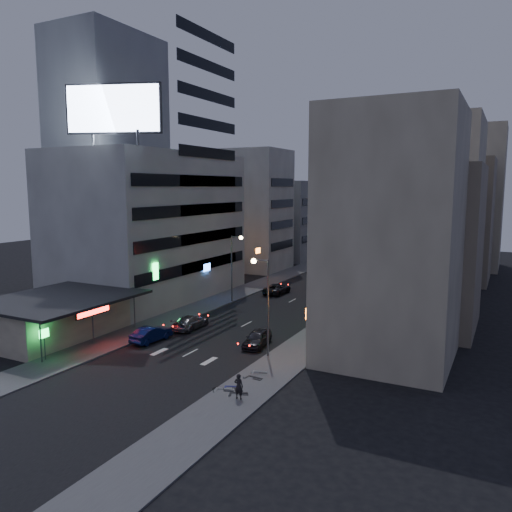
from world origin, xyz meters
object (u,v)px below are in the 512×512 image
Objects in this scene: parked_car_right_near at (257,338)px; parked_car_right_mid at (322,309)px; person at (239,386)px; road_car_silver at (191,322)px; scooter_silver_b at (268,365)px; parked_car_right_far at (344,286)px; scooter_blue at (241,379)px; scooter_black_b at (263,371)px; scooter_silver_a at (235,381)px; road_car_blue at (151,334)px; parked_car_left at (277,289)px; scooter_black_a at (248,384)px.

parked_car_right_mid is at bearing 76.50° from parked_car_right_near.
person reaches higher than parked_car_right_near.
scooter_silver_b is (11.98, -7.26, -0.05)m from road_car_silver.
road_car_silver reaches higher than scooter_silver_b.
parked_car_right_far reaches higher than parked_car_right_near.
scooter_blue is 2.07m from scooter_black_b.
scooter_blue is (1.81, -21.49, -0.06)m from parked_car_right_mid.
scooter_silver_b is at bearing -26.03° from scooter_silver_a.
parked_car_right_far is (-0.31, 26.16, 0.02)m from parked_car_right_near.
road_car_blue is at bearing -167.90° from parked_car_right_near.
road_car_blue reaches higher than scooter_black_b.
parked_car_right_near is 9.66m from road_car_blue.
person reaches higher than road_car_blue.
road_car_blue is at bearing 87.14° from parked_car_left.
parked_car_right_near is at bearing 0.09° from scooter_black_a.
scooter_silver_a is at bearing -79.34° from parked_car_right_near.
parked_car_right_far is 2.96× the size of person.
road_car_silver reaches higher than scooter_blue.
parked_car_right_mid is at bearing -134.27° from road_car_silver.
scooter_silver_a is (10.53, -29.82, 0.04)m from parked_car_left.
road_car_blue reaches higher than road_car_silver.
person is at bearing 170.35° from scooter_silver_b.
scooter_black_a is (4.15, -9.43, -0.02)m from parked_car_right_near.
person is 0.92× the size of scooter_black_a.
road_car_blue reaches higher than parked_car_left.
road_car_blue is 13.56m from scooter_black_b.
road_car_silver is at bearing -94.16° from road_car_blue.
road_car_silver is 2.41× the size of scooter_silver_a.
parked_car_right_mid is at bearing 140.24° from parked_car_left.
parked_car_left is at bearing 102.89° from parked_car_right_near.
parked_car_left is 9.17m from parked_car_right_far.
road_car_blue is (-1.60, -23.67, 0.03)m from parked_car_left.
parked_car_right_far is 2.71× the size of scooter_black_a.
scooter_blue is 0.93× the size of scooter_black_b.
parked_car_right_near is at bearing -1.48° from scooter_blue.
parked_car_right_mid is 2.50× the size of scooter_blue.
parked_car_left is 2.84× the size of person.
scooter_silver_b is at bearing -81.98° from parked_car_right_mid.
person is 0.92× the size of scooter_black_b.
parked_car_right_far is 31.81m from scooter_silver_b.
parked_car_left reaches higher than scooter_blue.
road_car_blue is 0.92× the size of road_car_silver.
scooter_silver_a is at bearing 157.66° from road_car_blue.
parked_car_right_far reaches higher than scooter_blue.
scooter_black_a is 0.96× the size of scooter_silver_a.
scooter_blue is (12.32, -5.51, -0.06)m from road_car_blue.
parked_car_right_mid is 0.92× the size of road_car_silver.
scooter_silver_b is (12.75, -2.20, -0.08)m from road_car_blue.
road_car_silver is at bearing -49.99° from person.
parked_car_left is (-8.91, 7.68, -0.03)m from parked_car_right_mid.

